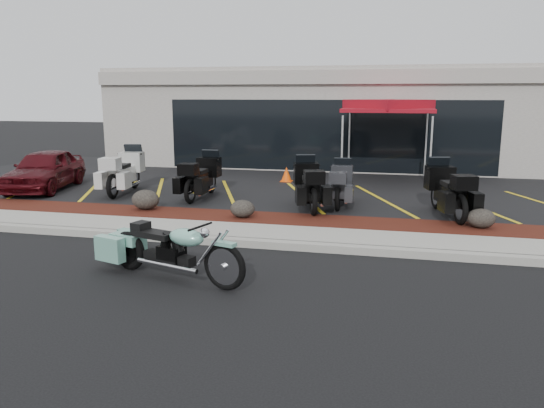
% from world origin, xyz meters
% --- Properties ---
extents(ground, '(90.00, 90.00, 0.00)m').
position_xyz_m(ground, '(0.00, 0.00, 0.00)').
color(ground, black).
rests_on(ground, ground).
extents(curb, '(24.00, 0.25, 0.15)m').
position_xyz_m(curb, '(0.00, 0.90, 0.07)').
color(curb, gray).
rests_on(curb, ground).
extents(sidewalk, '(24.00, 1.20, 0.15)m').
position_xyz_m(sidewalk, '(0.00, 1.60, 0.07)').
color(sidewalk, gray).
rests_on(sidewalk, ground).
extents(mulch_bed, '(24.00, 1.20, 0.16)m').
position_xyz_m(mulch_bed, '(0.00, 2.80, 0.08)').
color(mulch_bed, '#33120B').
rests_on(mulch_bed, ground).
extents(upper_lot, '(26.00, 9.60, 0.15)m').
position_xyz_m(upper_lot, '(0.00, 8.20, 0.07)').
color(upper_lot, black).
rests_on(upper_lot, ground).
extents(dealership_building, '(18.00, 8.16, 4.00)m').
position_xyz_m(dealership_building, '(0.00, 14.47, 2.01)').
color(dealership_building, gray).
rests_on(dealership_building, ground).
extents(boulder_left, '(0.70, 0.58, 0.49)m').
position_xyz_m(boulder_left, '(-3.56, 3.00, 0.41)').
color(boulder_left, black).
rests_on(boulder_left, mulch_bed).
extents(boulder_mid, '(0.58, 0.48, 0.41)m').
position_xyz_m(boulder_mid, '(-0.95, 2.68, 0.37)').
color(boulder_mid, black).
rests_on(boulder_mid, mulch_bed).
extents(boulder_right, '(0.59, 0.49, 0.42)m').
position_xyz_m(boulder_right, '(4.33, 2.87, 0.37)').
color(boulder_right, black).
rests_on(boulder_right, mulch_bed).
extents(hero_cruiser, '(2.94, 1.54, 1.00)m').
position_xyz_m(hero_cruiser, '(-0.02, -1.54, 0.50)').
color(hero_cruiser, '#78BBA7').
rests_on(hero_cruiser, ground).
extents(touring_white, '(1.18, 2.43, 1.36)m').
position_xyz_m(touring_white, '(-5.28, 5.77, 0.83)').
color(touring_white, silver).
rests_on(touring_white, upper_lot).
extents(touring_black_front, '(0.86, 2.20, 1.28)m').
position_xyz_m(touring_black_front, '(-2.73, 5.53, 0.79)').
color(touring_black_front, black).
rests_on(touring_black_front, upper_lot).
extents(touring_black_mid, '(1.44, 2.37, 1.29)m').
position_xyz_m(touring_black_mid, '(0.18, 4.82, 0.80)').
color(touring_black_mid, black).
rests_on(touring_black_mid, upper_lot).
extents(touring_grey, '(0.81, 2.01, 1.16)m').
position_xyz_m(touring_grey, '(1.11, 5.36, 0.73)').
color(touring_grey, '#2D2E32').
rests_on(touring_grey, upper_lot).
extents(touring_black_rear, '(1.38, 2.42, 1.32)m').
position_xyz_m(touring_black_rear, '(3.54, 4.71, 0.81)').
color(touring_black_rear, black).
rests_on(touring_black_rear, upper_lot).
extents(parked_car, '(2.17, 3.80, 1.22)m').
position_xyz_m(parked_car, '(-7.83, 5.01, 0.76)').
color(parked_car, '#41090E').
rests_on(parked_car, upper_lot).
extents(traffic_cone, '(0.39, 0.39, 0.48)m').
position_xyz_m(traffic_cone, '(-1.00, 8.12, 0.39)').
color(traffic_cone, '#FE5208').
rests_on(traffic_cone, upper_lot).
extents(popup_canopy, '(3.50, 3.50, 2.67)m').
position_xyz_m(popup_canopy, '(2.19, 9.05, 2.57)').
color(popup_canopy, silver).
rests_on(popup_canopy, upper_lot).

